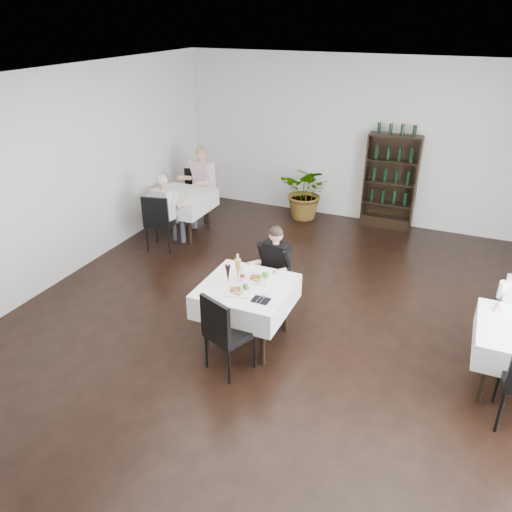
{
  "coord_description": "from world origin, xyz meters",
  "views": [
    {
      "loc": [
        1.83,
        -4.62,
        3.67
      ],
      "look_at": [
        -0.26,
        0.2,
        1.07
      ],
      "focal_mm": 35.0,
      "sensor_mm": 36.0,
      "label": 1
    }
  ],
  "objects_px": {
    "wine_shelf": "(390,183)",
    "potted_tree": "(307,192)",
    "main_table": "(247,296)",
    "diner_main": "(273,265)"
  },
  "relations": [
    {
      "from": "wine_shelf",
      "to": "potted_tree",
      "type": "relative_size",
      "value": 1.65
    },
    {
      "from": "wine_shelf",
      "to": "main_table",
      "type": "bearing_deg",
      "value": -101.78
    },
    {
      "from": "main_table",
      "to": "wine_shelf",
      "type": "bearing_deg",
      "value": 78.22
    },
    {
      "from": "main_table",
      "to": "potted_tree",
      "type": "relative_size",
      "value": 0.97
    },
    {
      "from": "wine_shelf",
      "to": "diner_main",
      "type": "height_order",
      "value": "wine_shelf"
    },
    {
      "from": "wine_shelf",
      "to": "diner_main",
      "type": "xyz_separation_m",
      "value": [
        -0.84,
        -3.61,
        -0.13
      ]
    },
    {
      "from": "wine_shelf",
      "to": "diner_main",
      "type": "distance_m",
      "value": 3.71
    },
    {
      "from": "main_table",
      "to": "diner_main",
      "type": "relative_size",
      "value": 0.84
    },
    {
      "from": "wine_shelf",
      "to": "main_table",
      "type": "height_order",
      "value": "wine_shelf"
    },
    {
      "from": "wine_shelf",
      "to": "main_table",
      "type": "xyz_separation_m",
      "value": [
        -0.9,
        -4.31,
        -0.23
      ]
    }
  ]
}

